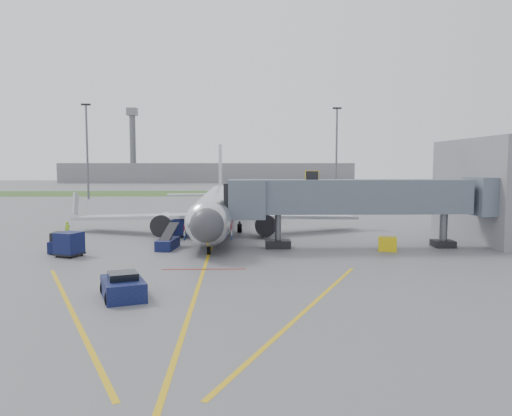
{
  "coord_description": "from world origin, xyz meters",
  "views": [
    {
      "loc": [
        2.46,
        -39.06,
        7.44
      ],
      "look_at": [
        4.19,
        9.42,
        3.2
      ],
      "focal_mm": 35.0,
      "sensor_mm": 36.0,
      "label": 1
    }
  ],
  "objects_px": {
    "airliner": "(216,209)",
    "pushback_tug": "(123,287)",
    "belt_loader": "(168,243)",
    "ramp_worker": "(68,230)",
    "baggage_tug": "(60,243)"
  },
  "relations": [
    {
      "from": "baggage_tug",
      "to": "pushback_tug",
      "type": "bearing_deg",
      "value": -59.72
    },
    {
      "from": "baggage_tug",
      "to": "belt_loader",
      "type": "distance_m",
      "value": 9.03
    },
    {
      "from": "baggage_tug",
      "to": "belt_loader",
      "type": "relative_size",
      "value": 0.57
    },
    {
      "from": "baggage_tug",
      "to": "belt_loader",
      "type": "height_order",
      "value": "belt_loader"
    },
    {
      "from": "airliner",
      "to": "belt_loader",
      "type": "relative_size",
      "value": 8.15
    },
    {
      "from": "airliner",
      "to": "baggage_tug",
      "type": "distance_m",
      "value": 17.44
    },
    {
      "from": "baggage_tug",
      "to": "ramp_worker",
      "type": "xyz_separation_m",
      "value": [
        -2.28,
        8.62,
        0.06
      ]
    },
    {
      "from": "belt_loader",
      "to": "ramp_worker",
      "type": "distance_m",
      "value": 13.28
    },
    {
      "from": "airliner",
      "to": "pushback_tug",
      "type": "xyz_separation_m",
      "value": [
        -4.0,
        -26.7,
        -2.04
      ]
    },
    {
      "from": "pushback_tug",
      "to": "baggage_tug",
      "type": "relative_size",
      "value": 1.62
    },
    {
      "from": "pushback_tug",
      "to": "belt_loader",
      "type": "relative_size",
      "value": 0.92
    },
    {
      "from": "airliner",
      "to": "ramp_worker",
      "type": "relative_size",
      "value": 21.91
    },
    {
      "from": "belt_loader",
      "to": "pushback_tug",
      "type": "bearing_deg",
      "value": -90.71
    },
    {
      "from": "belt_loader",
      "to": "ramp_worker",
      "type": "relative_size",
      "value": 2.69
    },
    {
      "from": "pushback_tug",
      "to": "belt_loader",
      "type": "height_order",
      "value": "belt_loader"
    }
  ]
}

